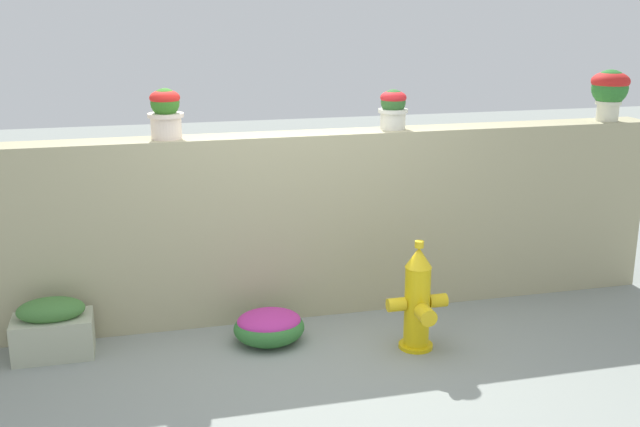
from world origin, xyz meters
name	(u,v)px	position (x,y,z in m)	size (l,w,h in m)	color
ground_plane	(317,367)	(0.00, 0.00, 0.00)	(24.00, 24.00, 0.00)	gray
stone_wall	(286,225)	(0.00, 1.06, 0.76)	(6.53, 0.33, 1.53)	tan
potted_plant_1	(165,111)	(-0.93, 1.06, 1.74)	(0.28, 0.28, 0.39)	beige
potted_plant_2	(393,107)	(0.92, 1.08, 1.71)	(0.25, 0.25, 0.33)	silver
potted_plant_3	(610,88)	(2.92, 1.04, 1.81)	(0.33, 0.33, 0.45)	beige
fire_hydrant	(418,301)	(0.81, 0.12, 0.38)	(0.47, 0.38, 0.85)	yellow
flower_bush_left	(269,326)	(-0.26, 0.50, 0.14)	(0.55, 0.49, 0.26)	#337333
planter_box	(53,329)	(-1.85, 0.66, 0.22)	(0.58, 0.34, 0.45)	#ABB095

